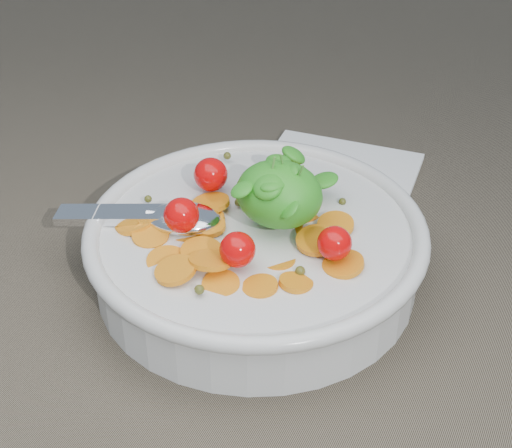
% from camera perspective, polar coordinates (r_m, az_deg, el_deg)
% --- Properties ---
extents(ground, '(6.00, 6.00, 0.00)m').
position_cam_1_polar(ground, '(0.61, -1.13, -5.20)').
color(ground, brown).
rests_on(ground, ground).
extents(bowl, '(0.28, 0.26, 0.11)m').
position_cam_1_polar(bowl, '(0.61, -0.02, -1.69)').
color(bowl, silver).
rests_on(bowl, ground).
extents(napkin, '(0.16, 0.14, 0.01)m').
position_cam_1_polar(napkin, '(0.75, 5.89, 3.56)').
color(napkin, white).
rests_on(napkin, ground).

